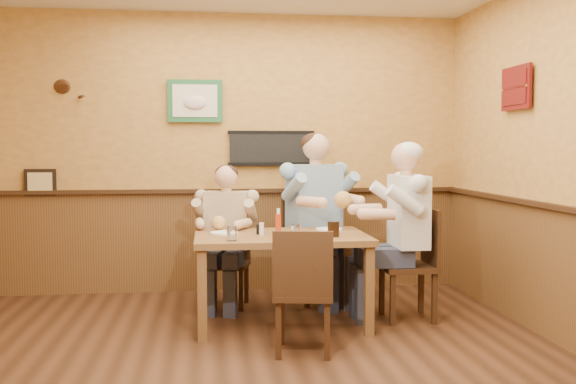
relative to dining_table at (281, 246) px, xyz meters
name	(u,v)px	position (x,y,z in m)	size (l,w,h in m)	color
room	(240,112)	(-0.38, -0.97, 1.03)	(5.02, 5.03, 2.81)	#311B0E
dining_table	(281,246)	(0.00, 0.00, 0.00)	(1.40, 0.90, 0.75)	brown
chair_back_left	(227,262)	(-0.42, 0.66, -0.25)	(0.38, 0.38, 0.82)	#392212
chair_back_right	(314,249)	(0.40, 0.77, -0.16)	(0.46, 0.46, 1.00)	#392212
chair_right_end	(408,264)	(1.08, 0.04, -0.19)	(0.44, 0.44, 0.94)	#392212
chair_near_side	(304,290)	(0.08, -0.73, -0.21)	(0.41, 0.41, 0.89)	#392212
diner_tan_shirt	(227,243)	(-0.42, 0.66, -0.07)	(0.54, 0.54, 1.17)	#C9AF8A
diner_blue_polo	(314,226)	(0.40, 0.77, 0.06)	(0.66, 0.66, 1.43)	#7EA0BE
diner_white_elder	(408,240)	(1.08, 0.04, 0.02)	(0.62, 0.62, 1.35)	silver
water_glass_left	(232,233)	(-0.41, -0.31, 0.15)	(0.07, 0.07, 0.11)	silver
water_glass_mid	(296,231)	(0.09, -0.25, 0.15)	(0.08, 0.08, 0.11)	silver
cola_tumbler	(333,229)	(0.40, -0.18, 0.15)	(0.09, 0.09, 0.12)	black
hot_sauce_bottle	(278,223)	(-0.03, -0.02, 0.19)	(0.05, 0.05, 0.19)	#B53213
salt_shaker	(262,229)	(-0.16, 0.00, 0.14)	(0.04, 0.04, 0.10)	silver
pepper_shaker	(258,229)	(-0.18, 0.02, 0.13)	(0.03, 0.03, 0.08)	black
plate_far_left	(224,233)	(-0.46, 0.10, 0.10)	(0.23, 0.23, 0.02)	white
plate_far_right	(329,229)	(0.44, 0.23, 0.10)	(0.23, 0.23, 0.02)	white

